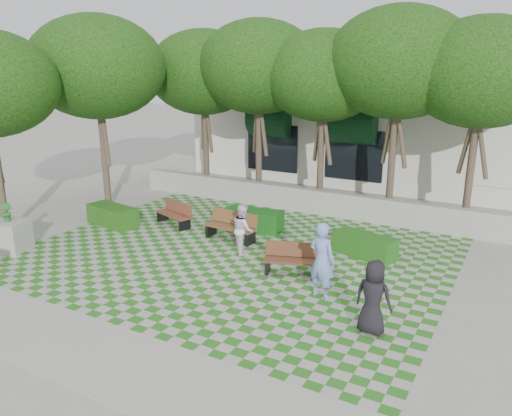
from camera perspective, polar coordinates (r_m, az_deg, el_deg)
The scene contains 17 objects.
ground at distance 13.97m, azimuth -4.84°, elevation -6.74°, with size 90.00×90.00×0.00m, color gray.
lawn at distance 14.74m, azimuth -2.66°, elevation -5.42°, with size 12.00×12.00×0.00m, color #2B721E.
sidewalk_south at distance 10.84m, azimuth -19.37°, elevation -14.84°, with size 16.00×2.00×0.01m, color #9E9B93.
sidewalk_west at distance 19.35m, azimuth -21.07°, elevation -1.21°, with size 2.00×12.00×0.01m, color #9E9B93.
retaining_wall at distance 18.98m, azimuth 5.65°, elevation 0.90°, with size 15.00×0.36×0.90m, color #9E9B93.
bench_east at distance 13.39m, azimuth 4.40°, elevation -5.90°, with size 1.68×1.02×0.84m.
bench_mid at distance 15.91m, azimuth -2.83°, elevation -2.12°, with size 1.76×0.69×0.91m.
bench_west at distance 17.55m, azimuth -9.28°, elevation -0.70°, with size 1.64×0.99×0.82m.
hedge_east at distance 14.94m, azimuth 12.27°, elevation -4.20°, with size 1.83×0.73×0.64m, color #1C5015.
hedge_midleft at distance 16.85m, azimuth -0.34°, elevation -1.38°, with size 1.98×0.79×0.69m, color #134916.
hedge_west at distance 18.05m, azimuth -16.08°, elevation -0.84°, with size 1.95×0.78×0.68m, color #1E4C14.
planter_back at distance 16.67m, azimuth -26.27°, elevation -2.73°, with size 1.14×1.14×1.52m.
person_blue at distance 11.97m, azimuth 7.55°, elevation -5.96°, with size 0.69×0.45×1.89m, color #7A92DE.
person_dark at distance 10.70m, azimuth 13.26°, elevation -9.91°, with size 0.78×0.51×1.60m, color black.
person_white at distance 14.69m, azimuth -1.50°, elevation -2.41°, with size 0.73×0.57×1.49m, color white.
tree_row at distance 18.92m, azimuth 0.39°, elevation 15.43°, with size 17.70×13.40×7.41m.
building at distance 25.65m, azimuth 14.98°, elevation 9.12°, with size 18.00×8.92×5.15m.
Camera 1 is at (7.31, -10.60, 5.43)m, focal length 35.00 mm.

